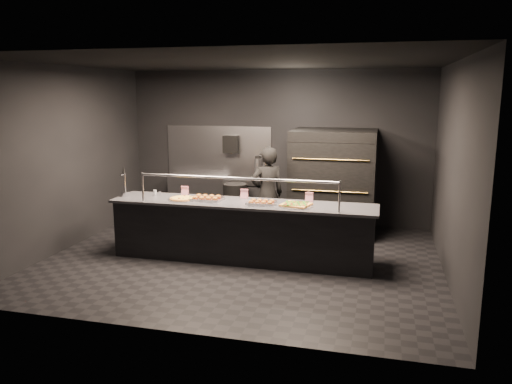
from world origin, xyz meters
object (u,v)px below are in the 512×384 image
service_counter (242,231)px  round_pizza (183,199)px  fire_extinguisher (258,169)px  square_pizza (296,205)px  pizza_oven (333,181)px  towel_dispenser (231,144)px  slider_tray_b (261,202)px  worker (267,194)px  prep_shelf (198,197)px  trash_bin (235,203)px  beer_tap (125,187)px  slider_tray_a (207,198)px

service_counter → round_pizza: (-0.95, -0.06, 0.47)m
fire_extinguisher → square_pizza: size_ratio=0.99×
service_counter → pizza_oven: pizza_oven is taller
towel_dispenser → fire_extinguisher: (0.55, 0.01, -0.49)m
fire_extinguisher → slider_tray_b: (0.67, -2.46, -0.11)m
worker → prep_shelf: bearing=-66.3°
fire_extinguisher → worker: worker is taller
worker → trash_bin: bearing=-81.0°
fire_extinguisher → worker: bearing=-69.1°
towel_dispenser → round_pizza: (-0.05, -2.45, -0.61)m
square_pizza → beer_tap: bearing=179.6°
pizza_oven → towel_dispenser: pizza_oven is taller
pizza_oven → beer_tap: (-3.15, -1.95, 0.10)m
slider_tray_a → slider_tray_b: bearing=-4.6°
prep_shelf → trash_bin: prep_shelf is taller
slider_tray_a → worker: size_ratio=0.33×
fire_extinguisher → slider_tray_b: size_ratio=1.01×
prep_shelf → pizza_oven: bearing=-8.5°
trash_bin → round_pizza: bearing=-95.1°
trash_bin → towel_dispenser: bearing=122.6°
slider_tray_a → trash_bin: slider_tray_a is taller
service_counter → round_pizza: bearing=-176.6°
towel_dispenser → slider_tray_a: size_ratio=0.63×
towel_dispenser → slider_tray_a: bearing=-82.2°
slider_tray_a → trash_bin: 2.22m
prep_shelf → towel_dispenser: (0.70, 0.07, 1.10)m
pizza_oven → round_pizza: pizza_oven is taller
square_pizza → prep_shelf: bearing=135.7°
prep_shelf → worker: size_ratio=0.72×
towel_dispenser → worker: towel_dispenser is taller
fire_extinguisher → slider_tray_a: fire_extinguisher is taller
prep_shelf → towel_dispenser: bearing=5.7°
square_pizza → worker: 1.40m
fire_extinguisher → beer_tap: beer_tap is taller
round_pizza → worker: 1.61m
beer_tap → trash_bin: (1.20, 2.20, -0.67)m
round_pizza → trash_bin: (0.20, 2.21, -0.54)m
pizza_oven → prep_shelf: bearing=171.5°
round_pizza → square_pizza: size_ratio=0.90×
beer_tap → round_pizza: size_ratio=1.11×
round_pizza → worker: bearing=47.5°
service_counter → pizza_oven: 2.30m
beer_tap → slider_tray_b: size_ratio=1.02×
round_pizza → slider_tray_a: (0.38, 0.07, 0.01)m
service_counter → worker: worker is taller
round_pizza → slider_tray_b: (1.27, -0.00, 0.01)m
pizza_oven → slider_tray_b: (-0.88, -1.96, -0.02)m
trash_bin → prep_shelf: bearing=169.1°
slider_tray_b → square_pizza: size_ratio=0.99×
round_pizza → trash_bin: size_ratio=0.58×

